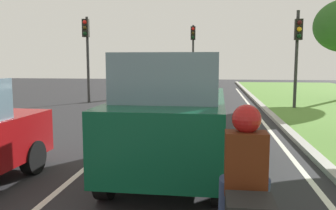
% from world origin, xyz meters
% --- Properties ---
extents(ground_plane, '(60.00, 60.00, 0.00)m').
position_xyz_m(ground_plane, '(0.00, 14.00, 0.00)').
color(ground_plane, '#262628').
extents(lane_line_center, '(0.12, 32.00, 0.01)m').
position_xyz_m(lane_line_center, '(-0.70, 14.00, 0.00)').
color(lane_line_center, silver).
rests_on(lane_line_center, ground).
extents(lane_line_right_edge, '(0.12, 32.00, 0.01)m').
position_xyz_m(lane_line_right_edge, '(3.60, 14.00, 0.00)').
color(lane_line_right_edge, silver).
rests_on(lane_line_right_edge, ground).
extents(curb_right, '(0.24, 48.00, 0.12)m').
position_xyz_m(curb_right, '(4.10, 14.00, 0.06)').
color(curb_right, '#9E9B93').
rests_on(curb_right, ground).
extents(car_suv_ahead, '(2.02, 4.53, 2.28)m').
position_xyz_m(car_suv_ahead, '(1.09, 8.19, 1.17)').
color(car_suv_ahead, '#0C472D').
rests_on(car_suv_ahead, ground).
extents(rider_person, '(0.50, 0.40, 1.16)m').
position_xyz_m(rider_person, '(2.16, 4.89, 1.19)').
color(rider_person, '#4C1E0C').
rests_on(rider_person, ground).
extents(traffic_light_near_right, '(0.32, 0.50, 4.35)m').
position_xyz_m(traffic_light_near_right, '(5.47, 17.99, 2.87)').
color(traffic_light_near_right, '#2D2D2D').
rests_on(traffic_light_near_right, ground).
extents(traffic_light_overhead_left, '(0.32, 0.50, 4.39)m').
position_xyz_m(traffic_light_overhead_left, '(-4.64, 19.38, 3.03)').
color(traffic_light_overhead_left, '#2D2D2D').
rests_on(traffic_light_overhead_left, ground).
extents(traffic_light_far_median, '(0.32, 0.50, 4.58)m').
position_xyz_m(traffic_light_far_median, '(0.40, 26.37, 3.18)').
color(traffic_light_far_median, '#2D2D2D').
rests_on(traffic_light_far_median, ground).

